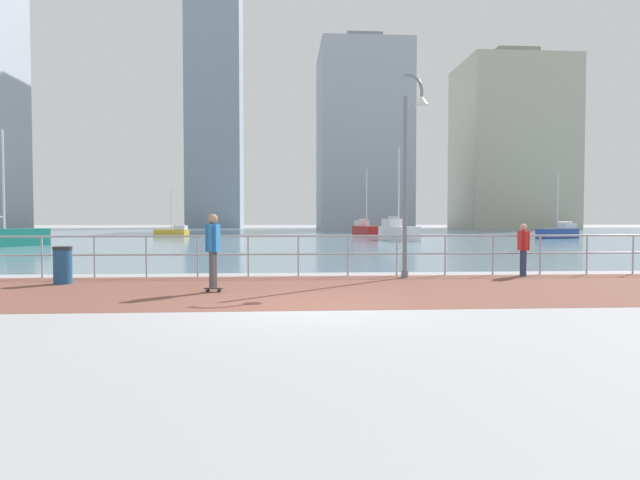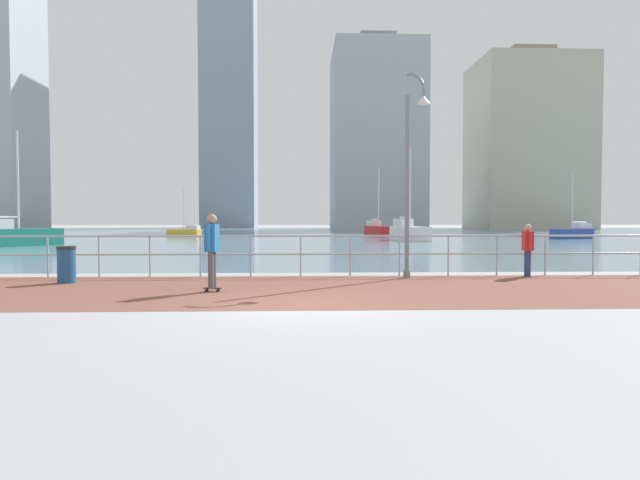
{
  "view_description": "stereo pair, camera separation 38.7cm",
  "coord_description": "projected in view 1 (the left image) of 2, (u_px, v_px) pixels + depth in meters",
  "views": [
    {
      "loc": [
        -0.4,
        -10.12,
        1.6
      ],
      "look_at": [
        0.47,
        3.22,
        1.1
      ],
      "focal_mm": 30.98,
      "sensor_mm": 36.0,
      "label": 1
    },
    {
      "loc": [
        -0.01,
        -10.14,
        1.6
      ],
      "look_at": [
        0.47,
        3.22,
        1.1
      ],
      "focal_mm": 30.98,
      "sensor_mm": 36.0,
      "label": 2
    }
  ],
  "objects": [
    {
      "name": "sailboat_ivory",
      "position": [
        366.0,
        230.0,
        52.02
      ],
      "size": [
        2.26,
        4.68,
        6.3
      ],
      "color": "#B21E1E",
      "rests_on": "ground"
    },
    {
      "name": "sailboat_yellow",
      "position": [
        398.0,
        232.0,
        41.79
      ],
      "size": [
        2.29,
        5.14,
        6.97
      ],
      "color": "white",
      "rests_on": "ground"
    },
    {
      "name": "skateboarder",
      "position": [
        213.0,
        245.0,
        12.08
      ],
      "size": [
        0.41,
        0.56,
        1.72
      ],
      "color": "black",
      "rests_on": "ground"
    },
    {
      "name": "bystander",
      "position": [
        523.0,
        246.0,
        15.55
      ],
      "size": [
        0.28,
        0.56,
        1.47
      ],
      "color": "navy",
      "rests_on": "ground"
    },
    {
      "name": "brick_paving",
      "position": [
        302.0,
        289.0,
        12.58
      ],
      "size": [
        28.0,
        5.9,
        0.01
      ],
      "primitive_type": "cube",
      "color": "brown",
      "rests_on": "ground"
    },
    {
      "name": "waterfront_railing",
      "position": [
        298.0,
        248.0,
        15.49
      ],
      "size": [
        25.25,
        0.06,
        1.16
      ],
      "color": "#9EADB7",
      "rests_on": "ground"
    },
    {
      "name": "trash_bin",
      "position": [
        63.0,
        265.0,
        13.66
      ],
      "size": [
        0.46,
        0.46,
        0.93
      ],
      "color": "navy",
      "rests_on": "ground"
    },
    {
      "name": "sailboat_navy",
      "position": [
        172.0,
        232.0,
        50.72
      ],
      "size": [
        3.29,
        1.93,
        4.42
      ],
      "color": "gold",
      "rests_on": "ground"
    },
    {
      "name": "tower_steel",
      "position": [
        362.0,
        140.0,
        85.64
      ],
      "size": [
        13.36,
        15.5,
        29.61
      ],
      "color": "#A3A8B2",
      "rests_on": "ground"
    },
    {
      "name": "ground",
      "position": [
        288.0,
        237.0,
        50.06
      ],
      "size": [
        220.0,
        220.0,
        0.0
      ],
      "primitive_type": "plane",
      "color": "#9E9EA3"
    },
    {
      "name": "lamppost",
      "position": [
        410.0,
        165.0,
        14.88
      ],
      "size": [
        0.61,
        0.7,
        5.54
      ],
      "color": "slate",
      "rests_on": "ground"
    },
    {
      "name": "sailboat_red",
      "position": [
        559.0,
        232.0,
        46.14
      ],
      "size": [
        3.98,
        2.52,
        5.35
      ],
      "color": "#284799",
      "rests_on": "ground"
    },
    {
      "name": "harbor_water",
      "position": [
        288.0,
        234.0,
        60.39
      ],
      "size": [
        180.0,
        88.0,
        0.0
      ],
      "primitive_type": "cube",
      "color": "slate",
      "rests_on": "ground"
    },
    {
      "name": "sailboat_white",
      "position": [
        2.0,
        236.0,
        32.18
      ],
      "size": [
        3.91,
        4.91,
        6.84
      ],
      "color": "#197266",
      "rests_on": "ground"
    },
    {
      "name": "tower_concrete",
      "position": [
        215.0,
        105.0,
        106.34
      ],
      "size": [
        10.21,
        10.09,
        48.86
      ],
      "color": "#8493A3",
      "rests_on": "ground"
    },
    {
      "name": "tower_glass",
      "position": [
        511.0,
        146.0,
        92.65
      ],
      "size": [
        17.33,
        14.65,
        29.66
      ],
      "color": "#B2AD99",
      "rests_on": "ground"
    }
  ]
}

